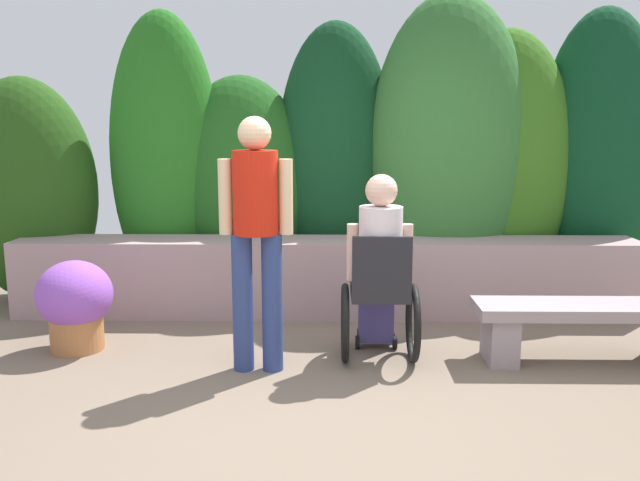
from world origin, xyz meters
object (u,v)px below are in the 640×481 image
stone_bench (586,323)px  person_standing_companion (256,227)px  person_in_wheelchair (379,275)px  flower_pot_purple_near (75,302)px

stone_bench → person_standing_companion: (-2.29, -0.19, 0.71)m
stone_bench → person_in_wheelchair: 1.50m
stone_bench → flower_pot_purple_near: bearing=172.7°
person_standing_companion → flower_pot_purple_near: size_ratio=2.54×
stone_bench → person_standing_companion: 2.41m
stone_bench → flower_pot_purple_near: size_ratio=2.31×
person_in_wheelchair → stone_bench: bearing=-1.1°
stone_bench → person_in_wheelchair: bearing=174.6°
stone_bench → person_standing_companion: person_standing_companion is taller
person_standing_companion → flower_pot_purple_near: 1.58m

